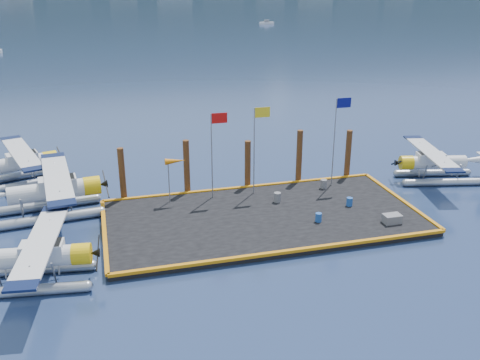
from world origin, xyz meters
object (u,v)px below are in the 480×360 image
at_px(windsock, 175,162).
at_px(piling_4, 348,156).
at_px(seaplane_b, 52,193).
at_px(crate, 392,219).
at_px(piling_0, 122,176).
at_px(piling_1, 187,169).
at_px(flagpole_blue, 337,129).
at_px(flagpole_red, 215,142).
at_px(flagpole_yellow, 257,137).
at_px(piling_2, 248,166).
at_px(seaplane_a, 36,260).
at_px(drum_4, 324,184).
at_px(piling_3, 299,158).
at_px(drum_1, 318,217).
at_px(drum_5, 277,197).
at_px(seaplane_d, 435,164).
at_px(drum_2, 349,202).
at_px(seaplane_c, 18,166).

bearing_deg(windsock, piling_4, 6.75).
bearing_deg(seaplane_b, crate, 63.71).
bearing_deg(piling_0, piling_1, 0.00).
relative_size(flagpole_blue, piling_4, 1.62).
relative_size(flagpole_red, flagpole_yellow, 0.97).
bearing_deg(piling_2, crate, -50.72).
bearing_deg(seaplane_a, flagpole_red, 132.83).
distance_m(drum_4, piling_3, 2.75).
bearing_deg(drum_1, flagpole_blue, 57.34).
bearing_deg(seaplane_a, drum_5, 119.05).
relative_size(seaplane_d, drum_2, 15.42).
height_order(seaplane_d, flagpole_blue, flagpole_blue).
bearing_deg(crate, seaplane_c, 148.86).
xyz_separation_m(drum_2, flagpole_yellow, (-5.39, 3.84, 3.82)).
bearing_deg(flagpole_blue, drum_4, -156.83).
relative_size(windsock, piling_3, 0.73).
distance_m(drum_2, piling_2, 7.90).
height_order(crate, flagpole_red, flagpole_red).
relative_size(piling_2, piling_3, 0.88).
distance_m(drum_1, windsock, 10.20).
bearing_deg(piling_4, piling_1, 180.00).
bearing_deg(drum_5, drum_2, -22.92).
relative_size(seaplane_d, piling_1, 2.12).
distance_m(seaplane_a, piling_0, 10.83).
xyz_separation_m(seaplane_d, drum_5, (-13.27, -1.63, -0.64)).
bearing_deg(flagpole_blue, windsock, 180.00).
relative_size(seaplane_b, drum_5, 15.37).
bearing_deg(piling_2, drum_5, -72.55).
bearing_deg(windsock, drum_2, -19.08).
xyz_separation_m(piling_0, piling_4, (17.00, 0.00, 0.00)).
distance_m(seaplane_d, piling_2, 14.52).
relative_size(seaplane_b, seaplane_c, 1.08).
distance_m(seaplane_c, piling_1, 13.22).
xyz_separation_m(seaplane_a, piling_0, (4.95, 9.62, 0.59)).
height_order(seaplane_a, drum_4, seaplane_a).
bearing_deg(drum_2, piling_3, 106.29).
relative_size(seaplane_c, piling_3, 2.22).
distance_m(seaplane_c, drum_5, 19.83).
bearing_deg(seaplane_a, piling_3, 125.31).
bearing_deg(drum_5, seaplane_c, 152.45).
bearing_deg(piling_2, flagpole_red, -150.20).
bearing_deg(piling_4, flagpole_blue, -138.42).
height_order(flagpole_red, piling_1, flagpole_red).
xyz_separation_m(flagpole_red, windsock, (-2.73, 0.00, -1.17)).
bearing_deg(windsock, crate, -29.05).
relative_size(drum_4, flagpole_blue, 0.10).
relative_size(flagpole_red, flagpole_blue, 0.92).
bearing_deg(seaplane_d, drum_5, 109.30).
bearing_deg(drum_4, piling_2, 158.63).
height_order(seaplane_c, drum_4, seaplane_c).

